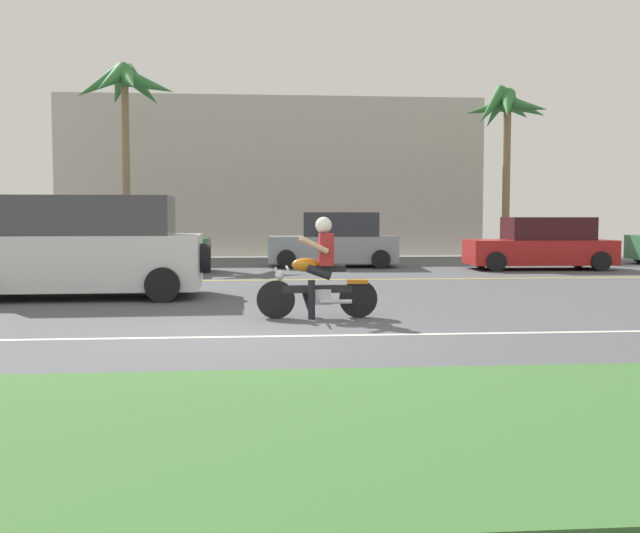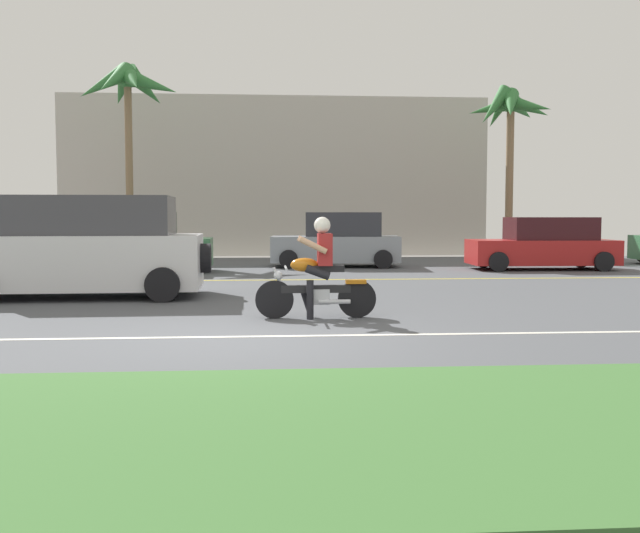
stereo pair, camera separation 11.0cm
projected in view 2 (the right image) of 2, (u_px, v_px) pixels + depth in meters
The scene contains 13 objects.
ground at pixel (246, 310), 12.35m from camera, with size 56.00×30.00×0.04m, color #4C4F54.
grass_median at pixel (222, 429), 5.28m from camera, with size 56.00×3.80×0.06m, color #3D6B33.
lane_line_near at pixel (240, 337), 9.48m from camera, with size 50.40×0.12×0.01m, color silver.
lane_line_far at pixel (252, 280), 17.75m from camera, with size 50.40×0.12×0.01m, color yellow.
motorcyclist at pixel (317, 275), 11.18m from camera, with size 1.86×0.61×1.56m.
suv_nearby at pixel (84, 248), 14.03m from camera, with size 4.75×2.30×1.95m.
parked_car_1 at pixel (140, 244), 20.24m from camera, with size 3.82×1.93×1.67m.
parked_car_2 at pixel (338, 242), 22.42m from camera, with size 4.01×2.14×1.67m.
parked_car_3 at pixel (544, 245), 21.27m from camera, with size 4.23×1.95×1.52m.
palm_tree_0 at pixel (128, 91), 24.53m from camera, with size 3.47×3.44×6.70m.
palm_tree_1 at pixel (510, 115), 25.68m from camera, with size 3.01×2.92×6.12m.
motorcyclist_distant at pixel (70, 258), 17.28m from camera, with size 1.39×0.95×1.35m.
building_far at pixel (276, 179), 30.09m from camera, with size 16.56×4.00×6.18m, color #BCB7AD.
Camera 2 is at (0.32, -9.33, 1.58)m, focal length 40.95 mm.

